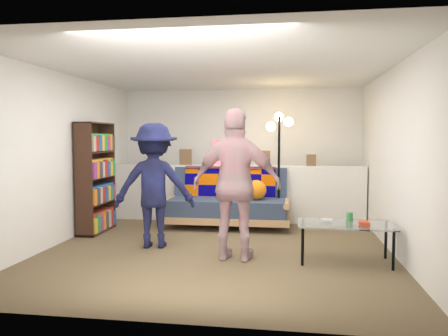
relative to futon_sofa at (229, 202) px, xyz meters
name	(u,v)px	position (x,y,z in m)	size (l,w,h in m)	color
ground	(220,247)	(0.06, -1.38, -0.41)	(5.00, 5.00, 0.00)	brown
room_shell	(225,125)	(0.06, -0.91, 1.26)	(4.60, 5.05, 2.45)	silver
half_wall_ledge	(236,194)	(0.06, 0.42, 0.09)	(4.45, 0.15, 1.00)	silver
ledge_decor	(223,155)	(-0.17, 0.40, 0.77)	(2.97, 0.02, 0.45)	brown
futon_sofa	(229,202)	(0.00, 0.00, 0.00)	(2.05, 1.00, 0.88)	tan
bookshelf	(96,181)	(-2.02, -0.73, 0.39)	(0.29, 0.86, 1.72)	black
coffee_table	(346,226)	(1.67, -1.88, 0.03)	(1.14, 0.66, 0.58)	black
floor_lamp	(279,146)	(0.82, 0.17, 0.94)	(0.44, 0.36, 1.91)	black
person_left	(154,185)	(-0.82, -1.50, 0.43)	(1.09, 0.62, 1.68)	black
person_right	(236,185)	(0.36, -1.98, 0.51)	(1.08, 0.45, 1.84)	pink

